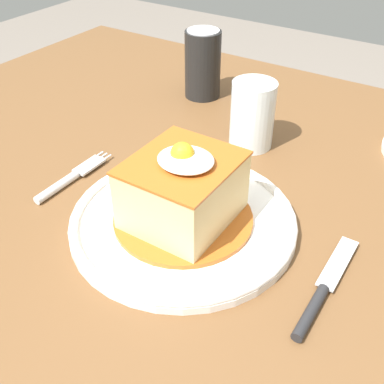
{
  "coord_description": "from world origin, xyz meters",
  "views": [
    {
      "loc": [
        0.33,
        -0.44,
        1.13
      ],
      "look_at": [
        0.08,
        -0.06,
        0.78
      ],
      "focal_mm": 43.8,
      "sensor_mm": 36.0,
      "label": 1
    }
  ],
  "objects": [
    {
      "name": "fork",
      "position": [
        -0.11,
        -0.09,
        0.75
      ],
      "size": [
        0.02,
        0.14,
        0.01
      ],
      "color": "silver",
      "rests_on": "dining_table"
    },
    {
      "name": "sandwich_meal",
      "position": [
        0.08,
        -0.08,
        0.8
      ],
      "size": [
        0.17,
        0.17,
        0.11
      ],
      "color": "#B75B1E",
      "rests_on": "main_plate"
    },
    {
      "name": "soda_can",
      "position": [
        -0.11,
        0.26,
        0.81
      ],
      "size": [
        0.07,
        0.07,
        0.12
      ],
      "color": "black",
      "rests_on": "dining_table"
    },
    {
      "name": "dining_table",
      "position": [
        0.0,
        0.0,
        0.63
      ],
      "size": [
        1.12,
        0.96,
        0.74
      ],
      "color": "brown",
      "rests_on": "ground_plane"
    },
    {
      "name": "main_plate",
      "position": [
        0.08,
        -0.08,
        0.75
      ],
      "size": [
        0.28,
        0.28,
        0.02
      ],
      "color": "white",
      "rests_on": "dining_table"
    },
    {
      "name": "drinking_glass",
      "position": [
        0.06,
        0.15,
        0.79
      ],
      "size": [
        0.07,
        0.07,
        0.1
      ],
      "color": "silver",
      "rests_on": "dining_table"
    },
    {
      "name": "knife",
      "position": [
        0.26,
        -0.1,
        0.75
      ],
      "size": [
        0.02,
        0.17,
        0.01
      ],
      "color": "#262628",
      "rests_on": "dining_table"
    }
  ]
}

